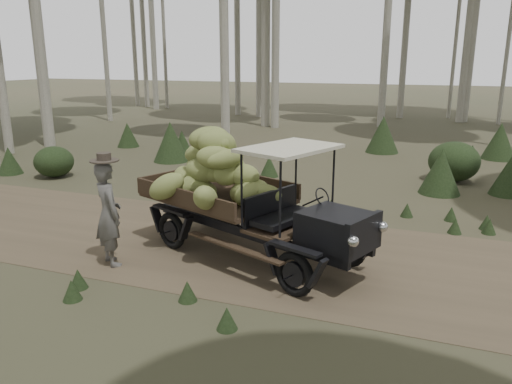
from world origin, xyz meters
The scene contains 5 objects.
ground centered at (0.00, 0.00, 0.00)m, with size 120.00×120.00×0.00m, color #473D2B.
dirt_track centered at (0.00, 0.00, 0.00)m, with size 70.00×4.00×0.01m, color brown.
banana_truck centered at (-0.92, -0.16, 1.28)m, with size 4.48×2.89×2.17m.
farmer centered at (-2.55, -1.39, 0.87)m, with size 0.74×0.69×1.85m.
undergrowth centered at (0.64, -0.66, 0.55)m, with size 24.21×21.40×1.39m.
Camera 1 is at (2.33, -7.67, 3.26)m, focal length 35.00 mm.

